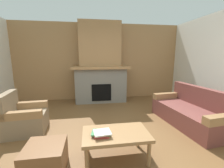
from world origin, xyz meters
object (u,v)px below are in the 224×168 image
object	(u,v)px
couch	(191,112)
ottoman	(46,159)
coffee_table	(116,136)
armchair	(24,118)
fireplace	(100,68)

from	to	relation	value
couch	ottoman	bearing A→B (deg)	-160.27
couch	coffee_table	world-z (taller)	couch
couch	armchair	size ratio (longest dim) A/B	2.21
coffee_table	ottoman	bearing A→B (deg)	-172.09
fireplace	armchair	xyz separation A→B (m)	(-1.76, -2.00, -0.87)
fireplace	couch	size ratio (longest dim) A/B	1.43
armchair	fireplace	bearing A→B (deg)	48.56
fireplace	couch	xyz separation A→B (m)	(1.92, -2.21, -0.88)
armchair	ottoman	size ratio (longest dim) A/B	1.63
armchair	coffee_table	distance (m)	2.08
fireplace	couch	world-z (taller)	fireplace
couch	coffee_table	distance (m)	2.14
fireplace	couch	distance (m)	3.06
armchair	coffee_table	bearing A→B (deg)	-32.81
fireplace	armchair	size ratio (longest dim) A/B	3.18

